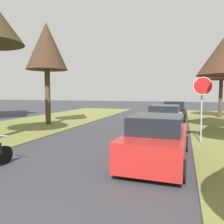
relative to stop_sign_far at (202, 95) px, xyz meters
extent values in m
cylinder|color=#9EA0A5|center=(0.00, 0.11, -1.02)|extent=(0.07, 0.30, 2.25)
cylinder|color=white|center=(0.00, -0.05, 0.42)|extent=(0.81, 0.11, 0.80)
cylinder|color=red|center=(0.00, -0.04, 0.42)|extent=(0.76, 0.12, 0.76)
cylinder|color=brown|center=(2.41, 11.81, -0.40)|extent=(0.32, 0.32, 3.47)
cone|color=#422B1E|center=(2.41, 11.81, 3.00)|extent=(4.17, 4.17, 3.33)
cylinder|color=brown|center=(2.34, 12.32, 1.75)|extent=(1.13, 0.30, 0.95)
cylinder|color=#513A2B|center=(-10.06, 3.09, -0.21)|extent=(0.37, 0.37, 3.87)
cone|color=#402B1E|center=(-10.06, 3.09, 3.36)|extent=(2.89, 2.89, 3.27)
cylinder|color=#513A2B|center=(-10.47, 2.49, 2.37)|extent=(1.39, 1.03, 1.41)
cylinder|color=#513A2B|center=(-10.62, 3.60, 2.37)|extent=(1.20, 1.32, 1.42)
cube|color=red|center=(-1.60, -3.30, -1.60)|extent=(1.95, 4.45, 0.85)
cube|color=black|center=(-1.61, -3.52, -0.90)|extent=(1.66, 2.07, 0.56)
cylinder|color=black|center=(-2.42, -1.62, -1.89)|extent=(0.22, 0.61, 0.60)
cylinder|color=black|center=(-0.68, -1.68, -1.89)|extent=(0.22, 0.61, 0.60)
cylinder|color=black|center=(-2.52, -4.92, -1.89)|extent=(0.22, 0.61, 0.60)
cylinder|color=black|center=(-0.78, -4.98, -1.89)|extent=(0.22, 0.61, 0.60)
cube|color=#BCBCC1|center=(-1.82, 2.86, -1.60)|extent=(1.95, 4.45, 0.85)
cube|color=black|center=(-1.83, 2.64, -0.90)|extent=(1.66, 2.07, 0.56)
cylinder|color=black|center=(-2.64, 4.53, -1.89)|extent=(0.22, 0.61, 0.60)
cylinder|color=black|center=(-0.90, 4.48, -1.89)|extent=(0.22, 0.61, 0.60)
cylinder|color=black|center=(-2.74, 1.23, -1.89)|extent=(0.22, 0.61, 0.60)
cylinder|color=black|center=(-1.00, 1.18, -1.89)|extent=(0.22, 0.61, 0.60)
cube|color=black|center=(-1.55, 9.34, -1.60)|extent=(1.95, 4.45, 0.85)
cube|color=black|center=(-1.55, 9.12, -0.90)|extent=(1.66, 2.07, 0.56)
cylinder|color=black|center=(-2.37, 11.01, -1.89)|extent=(0.22, 0.61, 0.60)
cylinder|color=black|center=(-0.63, 10.96, -1.89)|extent=(0.22, 0.61, 0.60)
cylinder|color=black|center=(-2.46, 7.72, -1.89)|extent=(0.22, 0.61, 0.60)
cylinder|color=black|center=(-0.73, 7.66, -1.89)|extent=(0.22, 0.61, 0.60)
cylinder|color=black|center=(-6.25, -5.15, -1.89)|extent=(0.13, 0.60, 0.60)
cylinder|color=#9EA0A5|center=(-6.26, -5.25, -1.24)|extent=(0.60, 0.07, 0.04)
camera|label=1|loc=(-0.78, -10.89, 0.11)|focal=36.22mm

